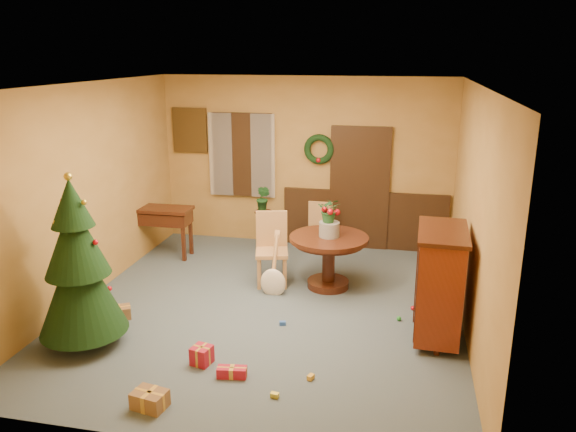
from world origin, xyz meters
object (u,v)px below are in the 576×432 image
(chair_near, at_px, (272,246))
(writing_desk, at_px, (163,220))
(christmas_tree, at_px, (78,266))
(dining_table, at_px, (329,252))
(sideboard, at_px, (439,281))

(chair_near, height_order, writing_desk, chair_near)
(writing_desk, bearing_deg, christmas_tree, -84.00)
(chair_near, relative_size, writing_desk, 1.12)
(christmas_tree, height_order, writing_desk, christmas_tree)
(dining_table, distance_m, chair_near, 0.84)
(writing_desk, xyz_separation_m, sideboard, (4.30, -1.94, 0.09))
(sideboard, bearing_deg, dining_table, 140.34)
(dining_table, bearing_deg, sideboard, -39.66)
(chair_near, relative_size, sideboard, 0.79)
(chair_near, distance_m, sideboard, 2.61)
(dining_table, xyz_separation_m, christmas_tree, (-2.53, -2.22, 0.43))
(christmas_tree, distance_m, writing_desk, 2.99)
(chair_near, distance_m, christmas_tree, 2.83)
(dining_table, xyz_separation_m, chair_near, (-0.84, 0.02, 0.03))
(writing_desk, relative_size, sideboard, 0.70)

